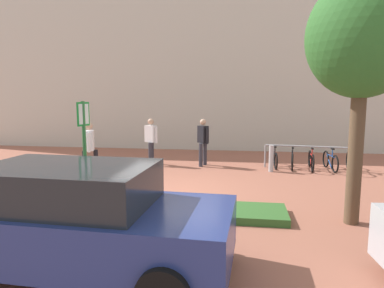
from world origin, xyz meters
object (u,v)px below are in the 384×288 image
at_px(bike_at_sign, 91,192).
at_px(person_shirt_white, 90,146).
at_px(parking_sign_post, 84,139).
at_px(bike_rack_cluster, 311,159).
at_px(person_suited_navy, 203,139).
at_px(person_casual_tan, 151,138).
at_px(bollard_steel, 271,158).
at_px(car_navy_sedan, 78,219).
at_px(tree_sidewalk, 363,39).

relative_size(bike_at_sign, person_shirt_white, 0.95).
relative_size(parking_sign_post, bike_rack_cluster, 0.76).
bearing_deg(person_suited_navy, person_casual_tan, -178.41).
xyz_separation_m(bollard_steel, car_navy_sedan, (-3.28, -7.23, 0.31)).
xyz_separation_m(parking_sign_post, bollard_steel, (4.41, 4.62, -1.13)).
bearing_deg(bike_at_sign, tree_sidewalk, -1.92).
distance_m(tree_sidewalk, bike_rack_cluster, 6.19).
relative_size(bike_rack_cluster, bollard_steel, 3.54).
relative_size(bike_rack_cluster, person_shirt_white, 1.85).
bearing_deg(parking_sign_post, car_navy_sedan, -66.71).
height_order(bike_rack_cluster, bollard_steel, bollard_steel).
xyz_separation_m(bollard_steel, person_casual_tan, (-4.33, 0.62, 0.53)).
distance_m(bike_at_sign, bollard_steel, 6.27).
relative_size(tree_sidewalk, bike_rack_cluster, 1.49).
relative_size(bollard_steel, person_casual_tan, 0.52).
bearing_deg(person_shirt_white, bike_rack_cluster, 17.57).
bearing_deg(bollard_steel, bike_at_sign, -134.04).
xyz_separation_m(bollard_steel, person_shirt_white, (-5.68, -1.65, 0.53)).
bearing_deg(person_suited_navy, bollard_steel, -15.64).
bearing_deg(bike_rack_cluster, person_shirt_white, -162.43).
distance_m(person_casual_tan, car_navy_sedan, 7.92).
distance_m(parking_sign_post, car_navy_sedan, 2.96).
height_order(bike_rack_cluster, person_casual_tan, person_casual_tan).
bearing_deg(bike_rack_cluster, bollard_steel, -157.13).
relative_size(tree_sidewalk, person_casual_tan, 2.76).
bearing_deg(parking_sign_post, bollard_steel, 46.38).
relative_size(person_suited_navy, car_navy_sedan, 0.39).
xyz_separation_m(person_casual_tan, person_suited_navy, (1.93, 0.05, 0.00)).
height_order(parking_sign_post, person_shirt_white, parking_sign_post).
relative_size(tree_sidewalk, person_suited_navy, 2.76).
relative_size(tree_sidewalk, person_shirt_white, 2.76).
xyz_separation_m(bike_rack_cluster, bollard_steel, (-1.41, -0.60, 0.10)).
distance_m(tree_sidewalk, bollard_steel, 5.76).
xyz_separation_m(parking_sign_post, person_shirt_white, (-1.27, 2.97, -0.59)).
distance_m(tree_sidewalk, car_navy_sedan, 5.87).
xyz_separation_m(tree_sidewalk, bike_at_sign, (-5.56, 0.19, -3.21)).
height_order(bike_at_sign, car_navy_sedan, car_navy_sedan).
xyz_separation_m(bike_at_sign, person_suited_navy, (1.97, 5.18, 0.63)).
bearing_deg(bike_rack_cluster, tree_sidewalk, -92.25).
height_order(parking_sign_post, bike_at_sign, parking_sign_post).
bearing_deg(person_suited_navy, parking_sign_post, -110.81).
distance_m(bike_rack_cluster, person_casual_tan, 5.78).
xyz_separation_m(bike_rack_cluster, car_navy_sedan, (-4.69, -7.83, 0.41)).
distance_m(tree_sidewalk, bike_at_sign, 6.43).
distance_m(person_suited_navy, car_navy_sedan, 7.96).
distance_m(person_shirt_white, car_navy_sedan, 6.08).
bearing_deg(bike_at_sign, bollard_steel, 45.96).
bearing_deg(person_casual_tan, tree_sidewalk, -43.84).
relative_size(bike_rack_cluster, car_navy_sedan, 0.73).
height_order(bollard_steel, person_shirt_white, person_shirt_white).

